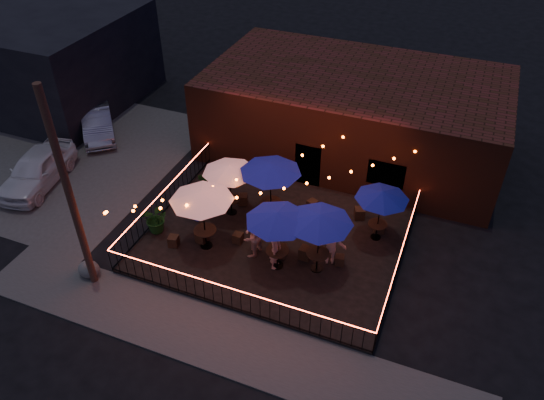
% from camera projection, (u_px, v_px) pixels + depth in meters
% --- Properties ---
extents(ground, '(110.00, 110.00, 0.00)m').
position_uv_depth(ground, '(255.00, 273.00, 20.10)').
color(ground, black).
rests_on(ground, ground).
extents(patio, '(10.00, 8.00, 0.15)m').
position_uv_depth(patio, '(274.00, 239.00, 21.52)').
color(patio, black).
rests_on(patio, ground).
extents(sidewalk, '(18.00, 2.50, 0.05)m').
position_uv_depth(sidewalk, '(216.00, 338.00, 17.71)').
color(sidewalk, '#43403D').
rests_on(sidewalk, ground).
extents(parking_lot, '(11.00, 12.00, 0.02)m').
position_uv_depth(parking_lot, '(67.00, 155.00, 26.58)').
color(parking_lot, '#43403D').
rests_on(parking_lot, ground).
extents(brick_building, '(14.00, 8.00, 4.00)m').
position_uv_depth(brick_building, '(354.00, 113.00, 25.90)').
color(brick_building, '#381B0F').
rests_on(brick_building, ground).
extents(background_building, '(12.00, 9.00, 5.00)m').
position_uv_depth(background_building, '(30.00, 54.00, 30.49)').
color(background_building, black).
rests_on(background_building, ground).
extents(utility_pole, '(0.26, 0.26, 8.00)m').
position_uv_depth(utility_pole, '(70.00, 196.00, 17.34)').
color(utility_pole, '#3E2419').
rests_on(utility_pole, ground).
extents(fence_front, '(10.00, 0.04, 1.04)m').
position_uv_depth(fence_front, '(231.00, 299.00, 18.23)').
color(fence_front, black).
rests_on(fence_front, patio).
extents(fence_left, '(0.04, 8.00, 1.04)m').
position_uv_depth(fence_left, '(166.00, 200.00, 22.64)').
color(fence_left, black).
rests_on(fence_left, patio).
extents(fence_right, '(0.04, 8.00, 1.04)m').
position_uv_depth(fence_right, '(399.00, 261.00, 19.68)').
color(fence_right, black).
rests_on(fence_right, patio).
extents(festoon_lights, '(10.02, 8.72, 1.32)m').
position_uv_depth(festoon_lights, '(247.00, 189.00, 20.10)').
color(festoon_lights, '#FF4D0A').
rests_on(festoon_lights, ground).
extents(cafe_table_0, '(3.12, 3.12, 2.71)m').
position_uv_depth(cafe_table_0, '(201.00, 196.00, 19.59)').
color(cafe_table_0, black).
rests_on(cafe_table_0, patio).
extents(cafe_table_1, '(2.55, 2.55, 2.46)m').
position_uv_depth(cafe_table_1, '(229.00, 169.00, 21.39)').
color(cafe_table_1, black).
rests_on(cafe_table_1, patio).
extents(cafe_table_2, '(2.51, 2.51, 2.63)m').
position_uv_depth(cafe_table_2, '(278.00, 217.00, 18.75)').
color(cafe_table_2, black).
rests_on(cafe_table_2, patio).
extents(cafe_table_3, '(2.87, 2.87, 2.76)m').
position_uv_depth(cafe_table_3, '(271.00, 169.00, 20.94)').
color(cafe_table_3, black).
rests_on(cafe_table_3, patio).
extents(cafe_table_4, '(2.95, 2.95, 2.66)m').
position_uv_depth(cafe_table_4, '(320.00, 219.00, 18.61)').
color(cafe_table_4, black).
rests_on(cafe_table_4, patio).
extents(cafe_table_5, '(2.65, 2.65, 2.32)m').
position_uv_depth(cafe_table_5, '(382.00, 196.00, 20.20)').
color(cafe_table_5, black).
rests_on(cafe_table_5, patio).
extents(bistro_chair_0, '(0.44, 0.44, 0.45)m').
position_uv_depth(bistro_chair_0, '(174.00, 241.00, 20.99)').
color(bistro_chair_0, black).
rests_on(bistro_chair_0, patio).
extents(bistro_chair_1, '(0.48, 0.48, 0.49)m').
position_uv_depth(bistro_chair_1, '(202.00, 237.00, 21.16)').
color(bistro_chair_1, black).
rests_on(bistro_chair_1, patio).
extents(bistro_chair_2, '(0.35, 0.35, 0.41)m').
position_uv_depth(bistro_chair_2, '(205.00, 185.00, 24.02)').
color(bistro_chair_2, black).
rests_on(bistro_chair_2, patio).
extents(bistro_chair_3, '(0.51, 0.51, 0.47)m').
position_uv_depth(bistro_chair_3, '(243.00, 199.00, 23.11)').
color(bistro_chair_3, black).
rests_on(bistro_chair_3, patio).
extents(bistro_chair_4, '(0.37, 0.37, 0.43)m').
position_uv_depth(bistro_chair_4, '(238.00, 238.00, 21.14)').
color(bistro_chair_4, black).
rests_on(bistro_chair_4, patio).
extents(bistro_chair_5, '(0.50, 0.50, 0.49)m').
position_uv_depth(bistro_chair_5, '(281.00, 251.00, 20.50)').
color(bistro_chair_5, black).
rests_on(bistro_chair_5, patio).
extents(bistro_chair_6, '(0.41, 0.41, 0.40)m').
position_uv_depth(bistro_chair_6, '(287.00, 209.00, 22.64)').
color(bistro_chair_6, black).
rests_on(bistro_chair_6, patio).
extents(bistro_chair_7, '(0.50, 0.50, 0.45)m').
position_uv_depth(bistro_chair_7, '(312.00, 205.00, 22.81)').
color(bistro_chair_7, black).
rests_on(bistro_chair_7, patio).
extents(bistro_chair_8, '(0.46, 0.46, 0.51)m').
position_uv_depth(bistro_chair_8, '(305.00, 253.00, 20.40)').
color(bistro_chair_8, black).
rests_on(bistro_chair_8, patio).
extents(bistro_chair_9, '(0.41, 0.41, 0.40)m').
position_uv_depth(bistro_chair_9, '(340.00, 260.00, 20.17)').
color(bistro_chair_9, black).
rests_on(bistro_chair_9, patio).
extents(bistro_chair_10, '(0.54, 0.54, 0.49)m').
position_uv_depth(bistro_chair_10, '(359.00, 213.00, 22.32)').
color(bistro_chair_10, black).
rests_on(bistro_chair_10, patio).
extents(bistro_chair_11, '(0.52, 0.52, 0.47)m').
position_uv_depth(bistro_chair_11, '(379.00, 227.00, 21.64)').
color(bistro_chair_11, black).
rests_on(bistro_chair_11, patio).
extents(patron_a, '(0.44, 0.64, 1.69)m').
position_uv_depth(patron_a, '(275.00, 250.00, 19.70)').
color(patron_a, '#D1AC87').
rests_on(patron_a, patio).
extents(patron_b, '(0.87, 1.04, 1.93)m').
position_uv_depth(patron_b, '(252.00, 235.00, 20.15)').
color(patron_b, '#D5B58E').
rests_on(patron_b, patio).
extents(patron_c, '(1.35, 1.05, 1.84)m').
position_uv_depth(patron_c, '(331.00, 243.00, 19.85)').
color(patron_c, tan).
rests_on(patron_c, patio).
extents(potted_shrub_a, '(1.18, 1.04, 1.25)m').
position_uv_depth(potted_shrub_a, '(156.00, 219.00, 21.44)').
color(potted_shrub_a, '#13370D').
rests_on(potted_shrub_a, patio).
extents(potted_shrub_b, '(0.81, 0.72, 1.24)m').
position_uv_depth(potted_shrub_b, '(204.00, 183.00, 23.40)').
color(potted_shrub_b, '#0B350E').
rests_on(potted_shrub_b, patio).
extents(potted_shrub_c, '(0.79, 0.79, 1.24)m').
position_uv_depth(potted_shrub_c, '(221.00, 177.00, 23.75)').
color(potted_shrub_c, '#1A3510').
rests_on(potted_shrub_c, patio).
extents(cooler, '(0.82, 0.67, 0.96)m').
position_uv_depth(cooler, '(195.00, 207.00, 22.27)').
color(cooler, '#0626AB').
rests_on(cooler, patio).
extents(boulder, '(0.96, 0.85, 0.67)m').
position_uv_depth(boulder, '(89.00, 269.00, 19.81)').
color(boulder, '#4F4E4A').
rests_on(boulder, ground).
extents(car_white, '(2.66, 4.90, 1.58)m').
position_uv_depth(car_white, '(37.00, 169.00, 24.22)').
color(car_white, silver).
rests_on(car_white, ground).
extents(car_silver, '(3.88, 4.22, 1.41)m').
position_uv_depth(car_silver, '(97.00, 123.00, 27.79)').
color(car_silver, '#A9AAB1').
rests_on(car_silver, ground).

